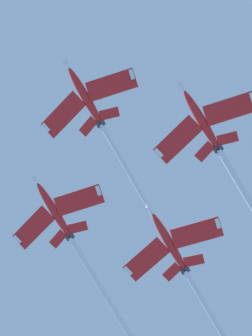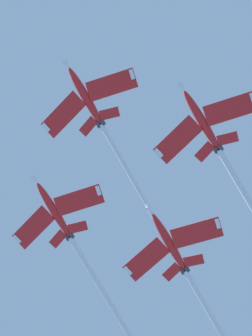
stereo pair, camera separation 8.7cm
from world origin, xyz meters
name	(u,v)px [view 1 (the left image)]	position (x,y,z in m)	size (l,w,h in m)	color
jet_lead	(103,127)	(-16.55, 7.00, 107.04)	(20.13, 39.91, 17.21)	red
jet_left_wing	(227,164)	(0.37, 21.45, 100.06)	(20.13, 40.62, 16.47)	red
jet_right_wing	(82,257)	(-31.53, 25.12, 100.01)	(20.12, 45.72, 18.06)	red
jet_slot	(194,285)	(-15.01, 37.47, 94.59)	(20.14, 44.64, 17.65)	red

